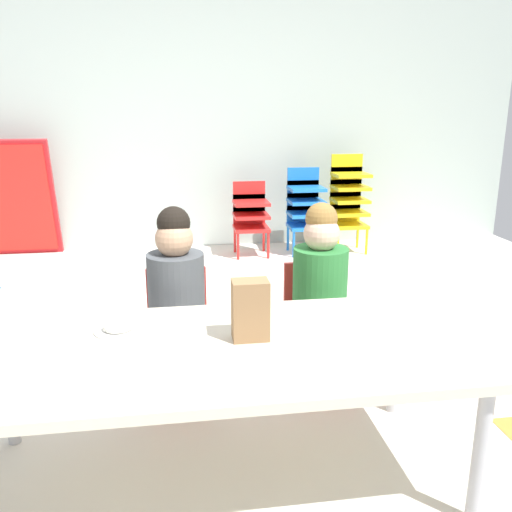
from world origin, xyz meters
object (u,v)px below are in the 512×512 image
(kid_chair_red_stack, at_px, (251,213))
(folded_activity_table, at_px, (4,199))
(kid_chair_yellow_stack, at_px, (349,198))
(paper_plate_near_edge, at_px, (119,330))
(donut_powdered_on_plate, at_px, (118,325))
(seated_child_middle_seat, at_px, (320,279))
(craft_table, at_px, (217,356))
(kid_chair_blue_stack, at_px, (305,205))
(seated_child_near_camera, at_px, (176,286))
(paper_bag_brown, at_px, (250,310))

(kid_chair_red_stack, distance_m, folded_activity_table, 2.25)
(kid_chair_yellow_stack, distance_m, paper_plate_near_edge, 3.49)
(paper_plate_near_edge, height_order, donut_powdered_on_plate, donut_powdered_on_plate)
(seated_child_middle_seat, distance_m, kid_chair_yellow_stack, 2.68)
(craft_table, xyz_separation_m, kid_chair_blue_stack, (1.08, 3.14, -0.04))
(seated_child_near_camera, bearing_deg, kid_chair_red_stack, 74.46)
(kid_chair_red_stack, height_order, paper_plate_near_edge, kid_chair_red_stack)
(craft_table, relative_size, seated_child_middle_seat, 1.97)
(craft_table, height_order, donut_powdered_on_plate, donut_powdered_on_plate)
(kid_chair_red_stack, relative_size, paper_plate_near_edge, 3.78)
(kid_chair_blue_stack, relative_size, kid_chair_yellow_stack, 0.87)
(paper_plate_near_edge, bearing_deg, paper_bag_brown, -16.06)
(craft_table, xyz_separation_m, kid_chair_red_stack, (0.56, 3.14, -0.10))
(craft_table, xyz_separation_m, paper_bag_brown, (0.13, 0.04, 0.15))
(folded_activity_table, height_order, paper_plate_near_edge, folded_activity_table)
(kid_chair_blue_stack, bearing_deg, craft_table, -108.97)
(seated_child_middle_seat, xyz_separation_m, kid_chair_red_stack, (0.02, 2.50, -0.16))
(craft_table, bearing_deg, kid_chair_red_stack, 79.88)
(kid_chair_blue_stack, height_order, donut_powdered_on_plate, kid_chair_blue_stack)
(kid_chair_red_stack, bearing_deg, craft_table, -100.12)
(seated_child_near_camera, relative_size, kid_chair_yellow_stack, 1.00)
(seated_child_near_camera, xyz_separation_m, paper_plate_near_edge, (-0.22, -0.46, -0.01))
(craft_table, relative_size, paper_bag_brown, 8.23)
(donut_powdered_on_plate, bearing_deg, folded_activity_table, 112.39)
(seated_child_middle_seat, relative_size, donut_powdered_on_plate, 7.92)
(paper_plate_near_edge, bearing_deg, kid_chair_blue_stack, 64.22)
(folded_activity_table, bearing_deg, kid_chair_red_stack, -6.44)
(kid_chair_red_stack, xyz_separation_m, kid_chair_yellow_stack, (0.94, 0.00, 0.12))
(paper_bag_brown, height_order, paper_plate_near_edge, paper_bag_brown)
(seated_child_middle_seat, distance_m, kid_chair_red_stack, 2.51)
(kid_chair_blue_stack, bearing_deg, folded_activity_table, 174.78)
(craft_table, height_order, paper_bag_brown, paper_bag_brown)
(kid_chair_blue_stack, xyz_separation_m, paper_bag_brown, (-0.95, -3.10, 0.19))
(seated_child_near_camera, distance_m, kid_chair_yellow_stack, 2.99)
(seated_child_middle_seat, height_order, paper_bag_brown, seated_child_middle_seat)
(paper_bag_brown, height_order, donut_powdered_on_plate, paper_bag_brown)
(kid_chair_red_stack, bearing_deg, paper_bag_brown, -97.98)
(paper_bag_brown, relative_size, paper_plate_near_edge, 1.22)
(craft_table, relative_size, kid_chair_red_stack, 2.66)
(kid_chair_red_stack, xyz_separation_m, paper_plate_near_edge, (-0.91, -2.96, 0.15))
(craft_table, height_order, paper_plate_near_edge, paper_plate_near_edge)
(craft_table, distance_m, paper_bag_brown, 0.20)
(paper_plate_near_edge, distance_m, donut_powdered_on_plate, 0.02)
(kid_chair_blue_stack, relative_size, donut_powdered_on_plate, 6.90)
(folded_activity_table, relative_size, donut_powdered_on_plate, 9.37)
(craft_table, xyz_separation_m, seated_child_middle_seat, (0.54, 0.64, 0.05))
(kid_chair_blue_stack, relative_size, paper_plate_near_edge, 4.44)
(seated_child_middle_seat, height_order, kid_chair_yellow_stack, seated_child_middle_seat)
(kid_chair_blue_stack, bearing_deg, seated_child_near_camera, -115.88)
(craft_table, bearing_deg, kid_chair_yellow_stack, 64.41)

